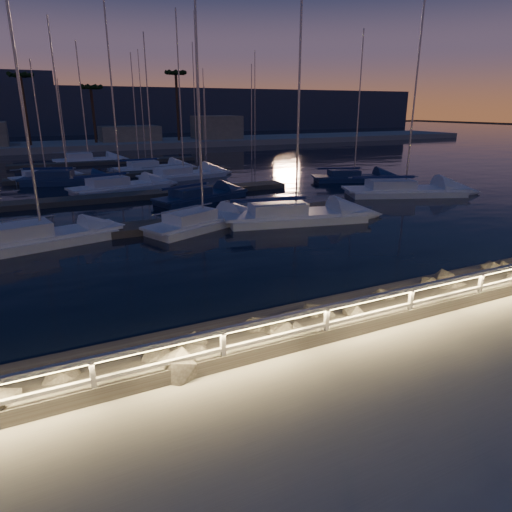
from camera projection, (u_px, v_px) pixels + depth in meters
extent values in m
plane|color=#A6A296|center=(383.00, 326.00, 13.27)|extent=(400.00, 400.00, 0.00)
cube|color=#A6A296|center=(451.00, 372.00, 11.17)|extent=(240.00, 5.00, 0.20)
cube|color=#656156|center=(350.00, 315.00, 14.65)|extent=(240.00, 3.45, 1.29)
plane|color=black|center=(80.00, 146.00, 81.68)|extent=(320.00, 320.00, 0.00)
plane|color=black|center=(379.00, 362.00, 13.65)|extent=(400.00, 400.00, 0.00)
cube|color=silver|center=(93.00, 380.00, 9.76)|extent=(0.11, 0.11, 1.00)
cube|color=silver|center=(223.00, 349.00, 11.02)|extent=(0.11, 0.11, 1.00)
cube|color=silver|center=(326.00, 324.00, 12.28)|extent=(0.11, 0.11, 1.00)
cube|color=silver|center=(410.00, 304.00, 13.54)|extent=(0.11, 0.11, 1.00)
cube|color=silver|center=(480.00, 287.00, 14.79)|extent=(0.11, 0.11, 1.00)
cube|color=silver|center=(386.00, 294.00, 12.96)|extent=(44.00, 0.12, 0.12)
cube|color=silver|center=(384.00, 310.00, 13.12)|extent=(44.00, 0.09, 0.09)
cube|color=#EACD69|center=(386.00, 297.00, 12.97)|extent=(44.00, 0.04, 0.03)
sphere|color=#656156|center=(258.00, 335.00, 13.16)|extent=(0.91, 0.91, 0.91)
sphere|color=#656156|center=(178.00, 372.00, 10.84)|extent=(1.06, 1.06, 1.06)
sphere|color=#656156|center=(463.00, 298.00, 15.17)|extent=(1.09, 1.09, 1.09)
cube|color=#565047|center=(199.00, 222.00, 27.04)|extent=(22.00, 2.00, 0.40)
cube|color=#565047|center=(156.00, 194.00, 35.57)|extent=(22.00, 2.00, 0.40)
cube|color=#565047|center=(126.00, 175.00, 45.80)|extent=(22.00, 2.00, 0.40)
cube|color=#565047|center=(107.00, 162.00, 56.04)|extent=(22.00, 2.00, 0.40)
cube|color=#A6A296|center=(84.00, 146.00, 76.44)|extent=(160.00, 14.00, 1.20)
cube|color=gray|center=(130.00, 135.00, 80.18)|extent=(10.00, 6.00, 3.00)
cube|color=gray|center=(217.00, 129.00, 85.79)|extent=(8.00, 7.00, 4.60)
cylinder|color=#473021|center=(25.00, 110.00, 69.56)|extent=(0.44, 0.44, 10.50)
cylinder|color=#473021|center=(93.00, 114.00, 74.84)|extent=(0.44, 0.44, 9.00)
cylinder|color=#473021|center=(177.00, 106.00, 79.47)|extent=(0.44, 0.44, 11.50)
cube|color=#343C51|center=(57.00, 115.00, 122.89)|extent=(220.00, 30.00, 14.00)
cube|color=white|center=(43.00, 242.00, 23.06)|extent=(7.45, 3.84, 0.60)
cube|color=white|center=(42.00, 235.00, 22.94)|extent=(7.95, 3.62, 0.16)
cube|color=white|center=(20.00, 231.00, 22.23)|extent=(3.08, 2.33, 0.71)
cylinder|color=#A9A8AD|center=(22.00, 104.00, 20.98)|extent=(0.13, 0.13, 12.34)
cylinder|color=#A9A8AD|center=(6.00, 221.00, 21.77)|extent=(4.36, 1.04, 0.09)
cube|color=white|center=(203.00, 225.00, 26.52)|extent=(7.25, 4.77, 0.54)
cube|color=white|center=(203.00, 219.00, 26.41)|extent=(7.65, 4.67, 0.15)
cube|color=white|center=(190.00, 216.00, 25.62)|extent=(3.14, 2.62, 0.64)
cylinder|color=#A9A8AD|center=(199.00, 109.00, 24.52)|extent=(0.12, 0.12, 11.98)
cylinder|color=#A9A8AD|center=(183.00, 209.00, 25.13)|extent=(4.01, 1.73, 0.08)
cube|color=white|center=(296.00, 219.00, 27.79)|extent=(8.72, 4.48, 0.60)
cube|color=white|center=(296.00, 213.00, 27.68)|extent=(9.31, 4.22, 0.16)
cube|color=white|center=(278.00, 208.00, 27.29)|extent=(3.60, 2.72, 0.71)
cylinder|color=#A9A8AD|center=(299.00, 85.00, 25.39)|extent=(0.13, 0.13, 14.44)
cylinder|color=#A9A8AD|center=(268.00, 199.00, 26.99)|extent=(5.10, 1.19, 0.09)
cube|color=white|center=(405.00, 193.00, 36.15)|extent=(9.41, 6.06, 0.60)
cube|color=white|center=(405.00, 189.00, 36.03)|extent=(9.94, 5.91, 0.16)
cube|color=white|center=(390.00, 184.00, 35.82)|extent=(4.06, 3.36, 0.71)
cylinder|color=#A9A8AD|center=(416.00, 82.00, 33.58)|extent=(0.13, 0.13, 15.52)
cylinder|color=#A9A8AD|center=(383.00, 177.00, 35.60)|extent=(5.23, 2.13, 0.09)
cube|color=white|center=(121.00, 190.00, 37.80)|extent=(8.16, 4.42, 0.60)
cube|color=white|center=(121.00, 185.00, 37.68)|extent=(8.69, 4.20, 0.16)
cube|color=white|center=(108.00, 182.00, 36.90)|extent=(3.40, 2.62, 0.71)
cylinder|color=#A9A8AD|center=(113.00, 97.00, 35.55)|extent=(0.13, 0.13, 13.47)
cylinder|color=#A9A8AD|center=(101.00, 175.00, 36.40)|extent=(4.72, 1.28, 0.09)
cube|color=navy|center=(201.00, 199.00, 34.05)|extent=(7.39, 4.53, 0.51)
cube|color=navy|center=(201.00, 194.00, 33.95)|extent=(7.83, 4.40, 0.14)
cube|color=navy|center=(191.00, 192.00, 33.19)|extent=(3.15, 2.56, 0.60)
cylinder|color=#A9A8AD|center=(198.00, 107.00, 32.03)|extent=(0.11, 0.11, 12.18)
cylinder|color=#A9A8AD|center=(185.00, 186.00, 32.72)|extent=(4.16, 1.52, 0.07)
cube|color=navy|center=(354.00, 179.00, 43.10)|extent=(7.61, 4.82, 0.48)
cube|color=navy|center=(354.00, 176.00, 43.00)|extent=(8.05, 4.70, 0.13)
cube|color=navy|center=(344.00, 173.00, 42.81)|extent=(3.27, 2.69, 0.57)
cylinder|color=#A9A8AD|center=(359.00, 105.00, 41.02)|extent=(0.11, 0.11, 12.55)
cylinder|color=#A9A8AD|center=(339.00, 168.00, 42.63)|extent=(4.25, 1.67, 0.07)
cube|color=white|center=(47.00, 179.00, 43.28)|extent=(6.14, 3.26, 0.50)
cube|color=white|center=(46.00, 176.00, 43.18)|extent=(6.54, 3.09, 0.14)
cube|color=white|center=(37.00, 173.00, 42.59)|extent=(2.55, 1.95, 0.59)
cylinder|color=#A9A8AD|center=(38.00, 119.00, 41.57)|extent=(0.11, 0.11, 10.15)
cylinder|color=#A9A8AD|center=(31.00, 169.00, 42.20)|extent=(3.57, 0.92, 0.07)
cube|color=navy|center=(68.00, 182.00, 41.38)|extent=(8.00, 4.70, 0.59)
cube|color=navy|center=(68.00, 178.00, 41.26)|extent=(8.49, 4.53, 0.16)
cube|color=navy|center=(55.00, 174.00, 41.00)|extent=(3.39, 2.70, 0.70)
cylinder|color=#A9A8AD|center=(58.00, 100.00, 39.18)|extent=(0.13, 0.13, 13.18)
cylinder|color=#A9A8AD|center=(48.00, 168.00, 40.75)|extent=(4.55, 1.51, 0.09)
cube|color=white|center=(153.00, 170.00, 49.57)|extent=(7.85, 3.37, 0.55)
cube|color=white|center=(153.00, 167.00, 49.46)|extent=(8.43, 3.06, 0.15)
cube|color=white|center=(143.00, 164.00, 48.81)|extent=(3.15, 2.22, 0.65)
cylinder|color=#A9A8AD|center=(148.00, 102.00, 47.37)|extent=(0.12, 0.12, 13.21)
cylinder|color=#A9A8AD|center=(138.00, 160.00, 48.38)|extent=(4.74, 0.61, 0.08)
cube|color=white|center=(184.00, 177.00, 44.58)|extent=(8.67, 4.48, 0.55)
cube|color=white|center=(184.00, 173.00, 44.47)|extent=(9.25, 4.22, 0.15)
cube|color=white|center=(173.00, 171.00, 43.68)|extent=(3.59, 2.71, 0.65)
cylinder|color=#A9A8AD|center=(180.00, 94.00, 42.21)|extent=(0.12, 0.12, 14.36)
cylinder|color=#A9A8AD|center=(167.00, 166.00, 43.18)|extent=(5.06, 1.19, 0.08)
cube|color=white|center=(89.00, 162.00, 56.76)|extent=(7.70, 2.57, 0.60)
cube|color=white|center=(89.00, 159.00, 56.64)|extent=(8.34, 2.19, 0.16)
cube|color=white|center=(79.00, 156.00, 56.07)|extent=(3.00, 1.93, 0.71)
cylinder|color=#A9A8AD|center=(82.00, 101.00, 54.53)|extent=(0.13, 0.13, 13.37)
cylinder|color=#A9A8AD|center=(74.00, 152.00, 55.68)|extent=(4.81, 0.09, 0.09)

